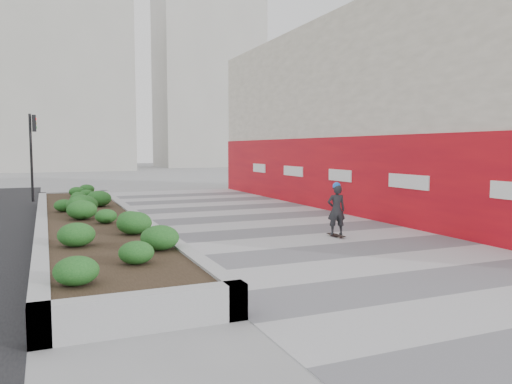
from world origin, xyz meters
TOP-DOWN VIEW (x-y plane):
  - ground at (0.00, 0.00)m, footprint 160.00×160.00m
  - walkway at (0.00, 3.00)m, footprint 8.00×36.00m
  - building at (6.98, 8.98)m, footprint 6.04×24.08m
  - planter at (-5.50, 7.00)m, footprint 3.00×18.00m
  - traffic_signal_near at (-7.23, 17.50)m, footprint 0.33×0.28m
  - distant_bldg_north_l at (-5.00, 55.00)m, footprint 16.00×12.00m
  - distant_bldg_north_r at (15.00, 60.00)m, footprint 14.00×10.00m
  - manhole_cover at (0.50, 3.00)m, footprint 0.44×0.44m
  - skateboarder at (0.96, 3.48)m, footprint 0.60×0.72m

SIDE VIEW (x-z plane):
  - ground at x=0.00m, z-range 0.00..0.00m
  - manhole_cover at x=0.50m, z-range 0.00..0.01m
  - walkway at x=0.00m, z-range 0.00..0.01m
  - planter at x=-5.50m, z-range -0.03..0.87m
  - skateboarder at x=0.96m, z-range 0.01..1.60m
  - traffic_signal_near at x=-7.23m, z-range 0.66..4.86m
  - building at x=6.98m, z-range -0.02..7.98m
  - distant_bldg_north_l at x=-5.00m, z-range 0.00..20.00m
  - distant_bldg_north_r at x=15.00m, z-range 0.00..24.00m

